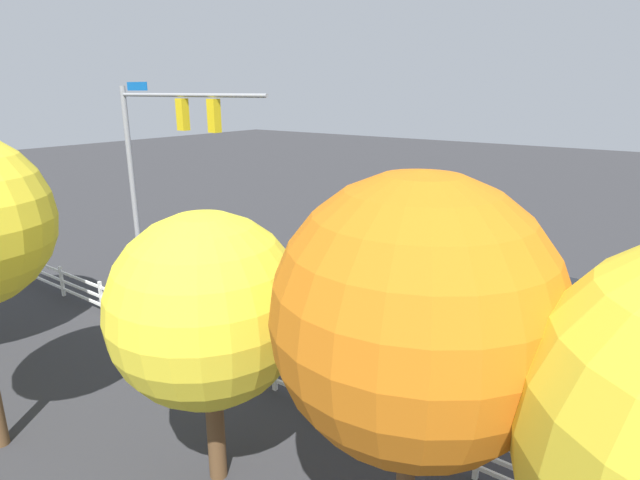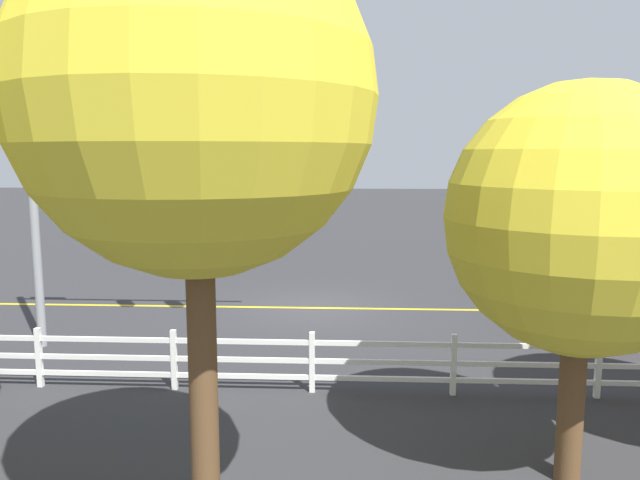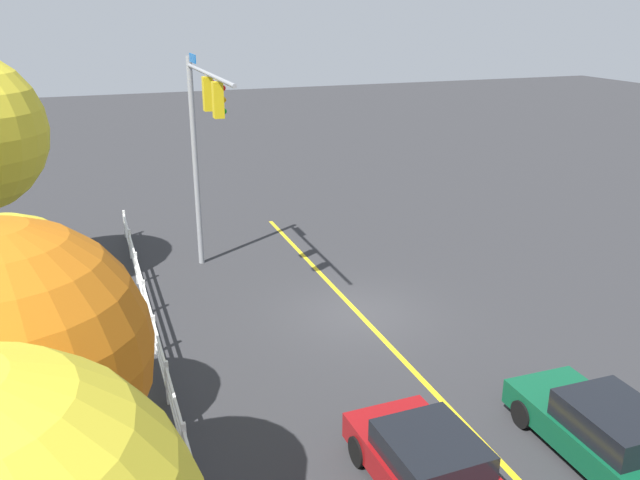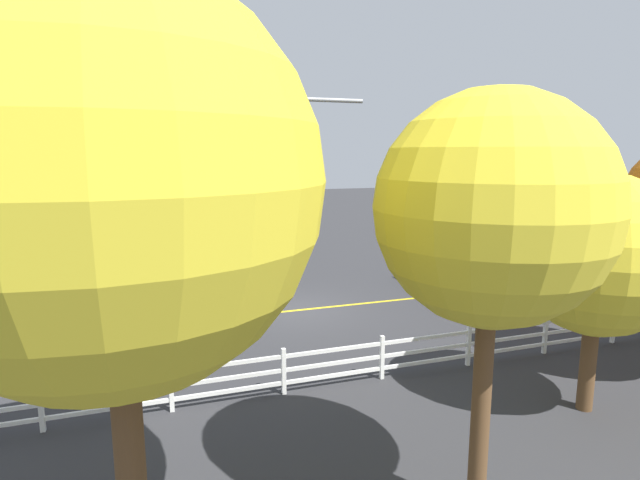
{
  "view_description": "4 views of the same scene",
  "coord_description": "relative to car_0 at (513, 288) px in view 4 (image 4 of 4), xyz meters",
  "views": [
    {
      "loc": [
        -10.61,
        14.65,
        7.31
      ],
      "look_at": [
        -0.18,
        0.48,
        2.12
      ],
      "focal_mm": 28.45,
      "sensor_mm": 36.0,
      "label": 1
    },
    {
      "loc": [
        -1.11,
        17.13,
        4.42
      ],
      "look_at": [
        -0.3,
        1.53,
        2.2
      ],
      "focal_mm": 34.37,
      "sensor_mm": 36.0,
      "label": 2
    },
    {
      "loc": [
        -17.06,
        7.48,
        9.0
      ],
      "look_at": [
        -0.49,
        1.46,
        2.77
      ],
      "focal_mm": 36.97,
      "sensor_mm": 36.0,
      "label": 3
    },
    {
      "loc": [
        5.09,
        17.38,
        5.74
      ],
      "look_at": [
        -0.42,
        1.27,
        2.82
      ],
      "focal_mm": 28.56,
      "sensor_mm": 36.0,
      "label": 4
    }
  ],
  "objects": [
    {
      "name": "tree_2",
      "position": [
        8.45,
        9.4,
        4.3
      ],
      "size": [
        3.46,
        3.46,
        6.68
      ],
      "color": "brown",
      "rests_on": "ground_plane"
    },
    {
      "name": "lane_center_stripe",
      "position": [
        4.07,
        -1.89,
        -0.62
      ],
      "size": [
        28.0,
        0.16,
        0.01
      ],
      "primitive_type": "cube",
      "color": "gold",
      "rests_on": "ground_plane"
    },
    {
      "name": "signal_assembly",
      "position": [
        12.2,
        1.92,
        4.68
      ],
      "size": [
        6.91,
        0.38,
        7.6
      ],
      "color": "gray",
      "rests_on": "ground_plane"
    },
    {
      "name": "tree_3",
      "position": [
        13.55,
        9.05,
        4.76
      ],
      "size": [
        5.06,
        5.06,
        7.93
      ],
      "color": "brown",
      "rests_on": "ground_plane"
    },
    {
      "name": "car_1",
      "position": [
        -0.22,
        -3.94,
        0.04
      ],
      "size": [
        4.59,
        1.98,
        1.4
      ],
      "rotation": [
        0.0,
        0.0,
        6.28
      ],
      "color": "#0C4C2D",
      "rests_on": "ground_plane"
    },
    {
      "name": "white_rail_fence",
      "position": [
        5.07,
        4.35,
        -0.02
      ],
      "size": [
        26.1,
        0.1,
        1.15
      ],
      "color": "white",
      "rests_on": "ground_plane"
    },
    {
      "name": "tree_0",
      "position": [
        4.0,
        7.27,
        2.94
      ],
      "size": [
        3.53,
        3.53,
        5.35
      ],
      "color": "brown",
      "rests_on": "ground_plane"
    },
    {
      "name": "car_0",
      "position": [
        0.0,
        0.0,
        0.0
      ],
      "size": [
        4.6,
        2.12,
        1.29
      ],
      "rotation": [
        0.0,
        0.0,
        3.18
      ],
      "color": "maroon",
      "rests_on": "ground_plane"
    },
    {
      "name": "ground_plane",
      "position": [
        8.07,
        -1.89,
        -0.63
      ],
      "size": [
        120.0,
        120.0,
        0.0
      ],
      "primitive_type": "plane",
      "color": "#2D2D30"
    },
    {
      "name": "car_2",
      "position": [
        -5.52,
        -3.72,
        0.07
      ],
      "size": [
        4.24,
        2.0,
        1.48
      ],
      "rotation": [
        0.0,
        0.0,
        6.34
      ],
      "color": "silver",
      "rests_on": "ground_plane"
    }
  ]
}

